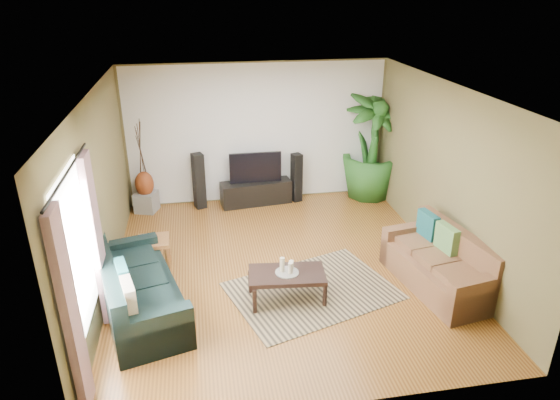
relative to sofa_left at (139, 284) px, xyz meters
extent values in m
plane|color=#925D25|center=(2.02, 0.75, -0.42)|extent=(5.50, 5.50, 0.00)
plane|color=white|center=(2.02, 0.75, 2.28)|extent=(5.50, 5.50, 0.00)
plane|color=brown|center=(2.02, 3.50, 0.93)|extent=(5.00, 0.00, 5.00)
plane|color=brown|center=(2.02, -2.00, 0.93)|extent=(5.00, 0.00, 5.00)
plane|color=brown|center=(-0.48, 0.75, 0.92)|extent=(0.00, 5.50, 5.50)
plane|color=brown|center=(4.52, 0.75, 0.92)|extent=(0.00, 5.50, 5.50)
plane|color=white|center=(2.02, 3.49, 0.93)|extent=(4.90, 0.00, 4.90)
plane|color=white|center=(-0.46, -0.85, 0.97)|extent=(0.00, 1.80, 1.80)
cube|color=gray|center=(-0.41, -1.60, 0.72)|extent=(0.08, 0.35, 2.20)
cube|color=gray|center=(-0.41, -0.10, 0.72)|extent=(0.08, 0.35, 2.20)
cylinder|color=black|center=(-0.41, -0.85, 1.87)|extent=(0.03, 1.90, 0.03)
cube|color=black|center=(0.00, 0.00, 0.00)|extent=(1.41, 2.25, 0.85)
cube|color=brown|center=(4.10, -0.11, 0.00)|extent=(1.08, 1.87, 0.85)
cube|color=#9E885D|center=(2.34, 0.07, -0.42)|extent=(2.59, 2.17, 0.01)
cube|color=black|center=(1.94, -0.06, -0.22)|extent=(1.08, 0.66, 0.42)
cylinder|color=gray|center=(1.94, -0.06, 0.00)|extent=(0.32, 0.32, 0.01)
cylinder|color=beige|center=(1.88, -0.03, 0.11)|extent=(0.07, 0.07, 0.21)
cylinder|color=beige|center=(1.98, -0.10, 0.09)|extent=(0.07, 0.07, 0.16)
cylinder|color=beige|center=(2.01, 0.00, 0.07)|extent=(0.07, 0.07, 0.13)
cube|color=black|center=(1.94, 3.25, -0.20)|extent=(1.40, 0.57, 0.45)
cube|color=black|center=(1.94, 3.25, 0.32)|extent=(1.00, 0.05, 0.59)
cube|color=black|center=(0.85, 3.25, 0.12)|extent=(0.25, 0.27, 1.08)
cube|color=black|center=(2.75, 3.25, 0.06)|extent=(0.23, 0.24, 0.97)
imported|color=#21551C|center=(4.25, 3.25, 0.63)|extent=(1.39, 1.39, 2.11)
cylinder|color=black|center=(4.25, 3.25, -0.27)|extent=(0.39, 0.39, 0.30)
cube|color=gray|center=(-0.15, 3.25, -0.24)|extent=(0.48, 0.48, 0.38)
ellipsoid|color=brown|center=(-0.15, 3.25, 0.13)|extent=(0.35, 0.35, 0.48)
cube|color=olive|center=(0.13, 1.09, -0.18)|extent=(0.48, 0.48, 0.49)
camera|label=1|loc=(0.87, -5.72, 3.58)|focal=32.00mm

